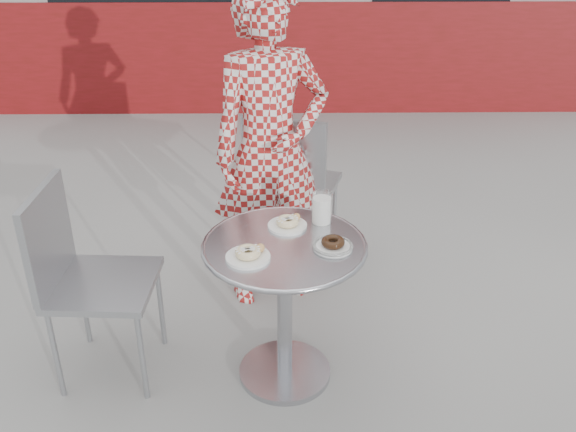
{
  "coord_description": "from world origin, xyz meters",
  "views": [
    {
      "loc": [
        -0.01,
        -2.17,
        1.96
      ],
      "look_at": [
        0.02,
        0.12,
        0.74
      ],
      "focal_mm": 40.0,
      "sensor_mm": 36.0,
      "label": 1
    }
  ],
  "objects_px": {
    "plate_near": "(249,254)",
    "milk_cup": "(322,209)",
    "seated_person": "(271,151)",
    "plate_far": "(288,223)",
    "plate_checker": "(333,245)",
    "chair_left": "(106,319)",
    "chair_far": "(294,217)",
    "bistro_table": "(285,278)"
  },
  "relations": [
    {
      "from": "plate_checker",
      "to": "milk_cup",
      "type": "height_order",
      "value": "milk_cup"
    },
    {
      "from": "seated_person",
      "to": "plate_far",
      "type": "distance_m",
      "value": 0.54
    },
    {
      "from": "chair_far",
      "to": "plate_near",
      "type": "distance_m",
      "value": 1.16
    },
    {
      "from": "plate_near",
      "to": "plate_far",
      "type": "bearing_deg",
      "value": 58.34
    },
    {
      "from": "seated_person",
      "to": "plate_far",
      "type": "relative_size",
      "value": 9.75
    },
    {
      "from": "chair_left",
      "to": "plate_checker",
      "type": "relative_size",
      "value": 5.5
    },
    {
      "from": "chair_left",
      "to": "plate_far",
      "type": "distance_m",
      "value": 0.89
    },
    {
      "from": "plate_checker",
      "to": "milk_cup",
      "type": "relative_size",
      "value": 1.18
    },
    {
      "from": "plate_checker",
      "to": "milk_cup",
      "type": "distance_m",
      "value": 0.22
    },
    {
      "from": "plate_checker",
      "to": "milk_cup",
      "type": "bearing_deg",
      "value": 98.77
    },
    {
      "from": "chair_far",
      "to": "plate_far",
      "type": "bearing_deg",
      "value": 104.03
    },
    {
      "from": "milk_cup",
      "to": "bistro_table",
      "type": "bearing_deg",
      "value": -131.14
    },
    {
      "from": "plate_near",
      "to": "milk_cup",
      "type": "xyz_separation_m",
      "value": [
        0.29,
        0.29,
        0.05
      ]
    },
    {
      "from": "chair_far",
      "to": "plate_near",
      "type": "bearing_deg",
      "value": 96.66
    },
    {
      "from": "chair_left",
      "to": "plate_far",
      "type": "bearing_deg",
      "value": -80.71
    },
    {
      "from": "bistro_table",
      "to": "milk_cup",
      "type": "xyz_separation_m",
      "value": [
        0.16,
        0.18,
        0.23
      ]
    },
    {
      "from": "chair_far",
      "to": "plate_near",
      "type": "height_order",
      "value": "chair_far"
    },
    {
      "from": "chair_far",
      "to": "plate_checker",
      "type": "relative_size",
      "value": 5.71
    },
    {
      "from": "seated_person",
      "to": "plate_checker",
      "type": "bearing_deg",
      "value": -89.38
    },
    {
      "from": "chair_left",
      "to": "plate_near",
      "type": "height_order",
      "value": "chair_left"
    },
    {
      "from": "bistro_table",
      "to": "chair_left",
      "type": "bearing_deg",
      "value": 176.02
    },
    {
      "from": "chair_far",
      "to": "milk_cup",
      "type": "bearing_deg",
      "value": 114.18
    },
    {
      "from": "plate_far",
      "to": "seated_person",
      "type": "bearing_deg",
      "value": 98.27
    },
    {
      "from": "chair_left",
      "to": "seated_person",
      "type": "distance_m",
      "value": 1.07
    },
    {
      "from": "plate_near",
      "to": "plate_checker",
      "type": "height_order",
      "value": "plate_near"
    },
    {
      "from": "chair_far",
      "to": "plate_near",
      "type": "relative_size",
      "value": 5.33
    },
    {
      "from": "plate_far",
      "to": "chair_far",
      "type": "bearing_deg",
      "value": 86.9
    },
    {
      "from": "milk_cup",
      "to": "seated_person",
      "type": "bearing_deg",
      "value": 114.04
    },
    {
      "from": "plate_checker",
      "to": "plate_near",
      "type": "bearing_deg",
      "value": -167.2
    },
    {
      "from": "plate_far",
      "to": "plate_checker",
      "type": "xyz_separation_m",
      "value": [
        0.17,
        -0.17,
        -0.0
      ]
    },
    {
      "from": "bistro_table",
      "to": "plate_far",
      "type": "distance_m",
      "value": 0.23
    },
    {
      "from": "bistro_table",
      "to": "milk_cup",
      "type": "relative_size",
      "value": 4.95
    },
    {
      "from": "plate_far",
      "to": "bistro_table",
      "type": "bearing_deg",
      "value": -96.24
    },
    {
      "from": "chair_left",
      "to": "plate_near",
      "type": "xyz_separation_m",
      "value": [
        0.63,
        -0.16,
        0.42
      ]
    },
    {
      "from": "seated_person",
      "to": "plate_near",
      "type": "xyz_separation_m",
      "value": [
        -0.08,
        -0.77,
        -0.11
      ]
    },
    {
      "from": "bistro_table",
      "to": "plate_near",
      "type": "bearing_deg",
      "value": -142.28
    },
    {
      "from": "plate_near",
      "to": "seated_person",
      "type": "bearing_deg",
      "value": 84.34
    },
    {
      "from": "plate_far",
      "to": "milk_cup",
      "type": "height_order",
      "value": "milk_cup"
    },
    {
      "from": "bistro_table",
      "to": "seated_person",
      "type": "bearing_deg",
      "value": 95.21
    },
    {
      "from": "chair_left",
      "to": "seated_person",
      "type": "height_order",
      "value": "seated_person"
    },
    {
      "from": "chair_far",
      "to": "milk_cup",
      "type": "xyz_separation_m",
      "value": [
        0.1,
        -0.78,
        0.45
      ]
    },
    {
      "from": "chair_far",
      "to": "milk_cup",
      "type": "relative_size",
      "value": 6.76
    }
  ]
}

